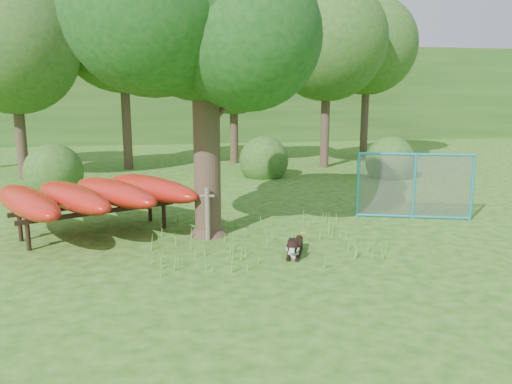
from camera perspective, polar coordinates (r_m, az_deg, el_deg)
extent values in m
plane|color=#245310|center=(9.42, 0.19, -7.41)|extent=(80.00, 80.00, 0.00)
cylinder|color=#3A2B20|center=(10.54, -5.67, 6.81)|extent=(0.70, 0.70, 4.42)
cone|color=#3A2B20|center=(10.87, -5.47, -3.72)|extent=(1.04, 1.04, 0.44)
sphere|color=#124013|center=(11.57, -0.82, 18.22)|extent=(3.19, 3.19, 3.19)
sphere|color=#124013|center=(9.95, -11.79, 20.19)|extent=(3.36, 3.36, 3.36)
sphere|color=#124013|center=(9.76, -1.02, 17.44)|extent=(2.83, 2.83, 2.83)
cylinder|color=#3A2B20|center=(10.71, -3.03, 10.23)|extent=(1.11, 0.85, 0.94)
cylinder|color=#3A2B20|center=(10.53, -8.42, 12.04)|extent=(1.04, 0.40, 0.90)
cylinder|color=brown|center=(10.38, -5.57, -2.54)|extent=(0.12, 0.12, 1.11)
cylinder|color=brown|center=(10.29, -5.61, -0.46)|extent=(0.30, 0.10, 0.06)
cylinder|color=black|center=(10.68, -24.60, -4.67)|extent=(0.12, 0.12, 0.55)
cylinder|color=black|center=(11.51, -10.48, -2.74)|extent=(0.12, 0.12, 0.55)
cylinder|color=black|center=(11.41, -25.34, -3.76)|extent=(0.12, 0.12, 0.55)
cylinder|color=black|center=(12.19, -12.02, -2.01)|extent=(0.12, 0.12, 0.55)
cube|color=black|center=(10.94, -17.35, -2.19)|extent=(3.05, 1.45, 0.09)
cube|color=black|center=(11.66, -18.54, -1.46)|extent=(3.05, 1.45, 0.09)
ellipsoid|color=red|center=(10.93, -24.68, -1.06)|extent=(2.25, 3.28, 0.53)
ellipsoid|color=red|center=(11.12, -20.22, -0.53)|extent=(2.34, 3.24, 0.53)
ellipsoid|color=red|center=(11.37, -15.95, -0.03)|extent=(2.42, 3.21, 0.53)
ellipsoid|color=red|center=(11.68, -11.88, 0.46)|extent=(2.50, 3.16, 0.53)
cube|color=black|center=(9.62, 4.50, -6.38)|extent=(0.45, 0.67, 0.21)
cube|color=silver|center=(9.37, 4.32, -6.92)|extent=(0.23, 0.19, 0.20)
sphere|color=black|center=(9.17, 4.23, -6.21)|extent=(0.23, 0.23, 0.23)
cube|color=silver|center=(9.08, 4.15, -6.63)|extent=(0.13, 0.15, 0.08)
sphere|color=silver|center=(9.17, 3.76, -6.44)|extent=(0.11, 0.11, 0.11)
sphere|color=silver|center=(9.15, 4.66, -6.48)|extent=(0.11, 0.11, 0.11)
cone|color=black|center=(9.17, 3.87, -5.38)|extent=(0.12, 0.12, 0.11)
cone|color=black|center=(9.16, 4.65, -5.42)|extent=(0.10, 0.11, 0.11)
cylinder|color=black|center=(9.27, 3.73, -7.46)|extent=(0.16, 0.27, 0.06)
cylinder|color=black|center=(9.25, 4.72, -7.51)|extent=(0.16, 0.27, 0.06)
sphere|color=black|center=(9.92, 4.97, -5.31)|extent=(0.14, 0.14, 0.14)
torus|color=blue|center=(9.25, 4.27, -6.40)|extent=(0.23, 0.14, 0.22)
cylinder|color=#289FBE|center=(12.52, 11.56, 0.83)|extent=(0.09, 0.09, 1.62)
cylinder|color=#289FBE|center=(12.69, 17.63, 0.66)|extent=(0.09, 0.09, 1.62)
cylinder|color=#289FBE|center=(12.99, 23.49, 0.49)|extent=(0.09, 0.09, 1.62)
cylinder|color=#289FBE|center=(12.58, 17.84, 4.12)|extent=(2.57, 0.93, 0.06)
cylinder|color=#289FBE|center=(12.84, 17.44, -2.69)|extent=(2.57, 0.93, 0.06)
plane|color=gray|center=(12.69, 17.63, 0.66)|extent=(2.55, 0.87, 2.69)
cylinder|color=#599A32|center=(10.38, 5.34, -5.18)|extent=(0.02, 0.02, 0.18)
sphere|color=yellow|center=(10.36, 5.35, -4.71)|extent=(0.03, 0.03, 0.03)
sphere|color=yellow|center=(10.38, 5.53, -4.63)|extent=(0.03, 0.03, 0.03)
sphere|color=yellow|center=(10.38, 5.18, -4.72)|extent=(0.03, 0.03, 0.03)
sphere|color=yellow|center=(10.34, 5.47, -4.75)|extent=(0.03, 0.03, 0.03)
sphere|color=yellow|center=(10.34, 5.27, -4.69)|extent=(0.03, 0.03, 0.03)
cylinder|color=#3A2B20|center=(19.38, -25.42, 7.41)|extent=(0.36, 0.36, 4.20)
sphere|color=#264F19|center=(19.42, -26.03, 14.48)|extent=(4.40, 4.40, 4.40)
cylinder|color=#3A2B20|center=(20.81, -14.67, 9.74)|extent=(0.36, 0.36, 5.25)
sphere|color=#264F19|center=(20.97, -15.09, 17.96)|extent=(5.20, 5.20, 5.20)
cylinder|color=#3A2B20|center=(22.03, -2.54, 8.32)|extent=(0.36, 0.36, 3.85)
sphere|color=#264F19|center=(22.03, -2.59, 14.05)|extent=(4.00, 4.00, 4.00)
cylinder|color=#3A2B20|center=(20.89, 7.95, 9.33)|extent=(0.36, 0.36, 4.76)
sphere|color=#264F19|center=(20.98, 8.15, 16.77)|extent=(4.80, 4.80, 4.80)
cylinder|color=#3A2B20|center=(24.76, 12.36, 9.60)|extent=(0.36, 0.36, 4.90)
sphere|color=#264F19|center=(24.86, 12.63, 16.06)|extent=(4.60, 4.60, 4.60)
sphere|color=#264F19|center=(16.86, -21.95, 0.07)|extent=(1.80, 1.80, 1.80)
sphere|color=#264F19|center=(18.91, 15.00, 1.63)|extent=(1.80, 1.80, 1.80)
sphere|color=#264F19|center=(18.40, 0.89, 1.75)|extent=(1.80, 1.80, 1.80)
cube|color=#264F19|center=(36.80, -8.42, 11.01)|extent=(80.00, 12.00, 6.00)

